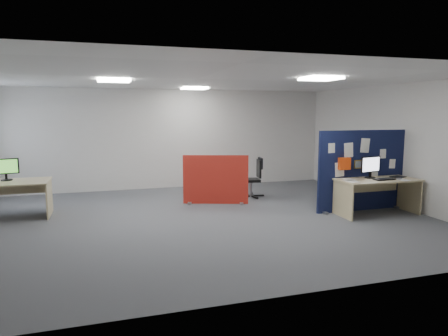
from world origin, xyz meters
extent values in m
plane|color=#56595F|center=(0.00, 0.00, 0.00)|extent=(9.00, 9.00, 0.00)
cube|color=white|center=(0.00, 0.00, 2.70)|extent=(9.00, 7.00, 0.02)
cube|color=silver|center=(0.00, 3.50, 1.35)|extent=(9.00, 0.02, 2.70)
cube|color=silver|center=(0.00, -3.50, 1.35)|extent=(9.00, 0.02, 2.70)
cube|color=silver|center=(4.50, 0.00, 1.35)|extent=(0.02, 7.00, 2.70)
cube|color=white|center=(2.00, -1.00, 2.67)|extent=(0.60, 0.60, 0.04)
cube|color=white|center=(-1.50, 0.50, 2.67)|extent=(0.60, 0.60, 0.04)
cube|color=white|center=(0.50, 2.50, 2.67)|extent=(0.60, 0.60, 0.04)
cube|color=black|center=(3.48, -0.27, 0.85)|extent=(2.07, 0.06, 1.71)
cube|color=gray|center=(2.59, -0.27, 0.02)|extent=(0.08, 0.30, 0.04)
cube|color=gray|center=(4.37, -0.27, 0.02)|extent=(0.08, 0.30, 0.04)
cube|color=white|center=(2.71, -0.31, 1.36)|extent=(0.15, 0.01, 0.20)
cube|color=white|center=(3.11, -0.31, 1.30)|extent=(0.21, 0.01, 0.30)
cube|color=white|center=(3.50, -0.31, 1.39)|extent=(0.21, 0.01, 0.30)
cube|color=white|center=(3.96, -0.31, 1.20)|extent=(0.15, 0.01, 0.20)
cube|color=white|center=(2.91, -0.31, 0.91)|extent=(0.21, 0.01, 0.30)
cube|color=white|center=(3.75, -0.31, 0.77)|extent=(0.21, 0.01, 0.30)
cube|color=white|center=(4.21, -0.31, 0.98)|extent=(0.15, 0.01, 0.20)
cube|color=gold|center=(3.38, -0.31, 1.00)|extent=(0.24, 0.01, 0.18)
cube|color=#FB470F|center=(2.99, -0.35, 1.03)|extent=(0.25, 0.10, 0.25)
cube|color=#D5C389|center=(3.58, -0.67, 0.71)|extent=(1.66, 0.74, 0.03)
cube|color=#D5C389|center=(2.78, -0.67, 0.35)|extent=(0.03, 0.68, 0.70)
cube|color=#D5C389|center=(4.38, -0.67, 0.35)|extent=(0.03, 0.68, 0.70)
cube|color=#D5C389|center=(3.58, -0.33, 0.55)|extent=(1.50, 0.02, 0.30)
cylinder|color=black|center=(3.51, -0.51, 0.74)|extent=(0.21, 0.21, 0.02)
cube|color=black|center=(3.51, -0.51, 0.80)|extent=(0.05, 0.04, 0.11)
cube|color=black|center=(3.51, -0.51, 1.02)|extent=(0.51, 0.14, 0.32)
cube|color=white|center=(3.51, -0.53, 1.02)|extent=(0.47, 0.10, 0.28)
cube|color=black|center=(3.66, -0.77, 0.74)|extent=(0.47, 0.22, 0.02)
cube|color=gray|center=(3.97, -0.82, 0.74)|extent=(0.11, 0.08, 0.03)
cube|color=black|center=(4.16, -0.57, 0.74)|extent=(0.34, 0.30, 0.01)
cube|color=#A82815|center=(0.68, 1.22, 0.56)|extent=(1.43, 0.52, 1.12)
cube|color=gray|center=(0.09, 1.22, 0.02)|extent=(0.08, 0.30, 0.04)
cube|color=gray|center=(1.27, 1.22, 0.02)|extent=(0.08, 0.30, 0.04)
cube|color=#D5C389|center=(-3.68, 1.19, 0.71)|extent=(1.76, 0.88, 0.03)
cube|color=#D5C389|center=(-2.83, 1.19, 0.35)|extent=(0.03, 0.81, 0.70)
cube|color=#D5C389|center=(-3.68, 1.60, 0.55)|extent=(1.58, 0.02, 0.30)
cylinder|color=black|center=(-3.62, 1.36, 0.74)|extent=(0.22, 0.22, 0.02)
cube|color=black|center=(-3.62, 1.36, 0.81)|extent=(0.05, 0.04, 0.11)
cube|color=black|center=(-3.62, 1.36, 1.01)|extent=(0.48, 0.13, 0.31)
cube|color=#479431|center=(-3.62, 1.34, 1.01)|extent=(0.44, 0.09, 0.27)
cube|color=black|center=(1.90, 1.62, 0.04)|extent=(0.27, 0.09, 0.04)
cube|color=black|center=(1.80, 1.82, 0.04)|extent=(0.16, 0.26, 0.04)
cube|color=black|center=(1.57, 1.79, 0.04)|extent=(0.22, 0.22, 0.04)
cube|color=black|center=(1.53, 1.56, 0.04)|extent=(0.26, 0.16, 0.04)
cube|color=black|center=(1.74, 1.46, 0.04)|extent=(0.08, 0.27, 0.04)
cylinder|color=gray|center=(1.71, 1.65, 0.22)|extent=(0.05, 0.05, 0.37)
cube|color=black|center=(1.71, 1.65, 0.42)|extent=(0.47, 0.47, 0.06)
cube|color=black|center=(1.90, 1.62, 0.71)|extent=(0.10, 0.37, 0.44)
cube|color=black|center=(1.94, 1.61, 0.84)|extent=(0.11, 0.34, 0.27)
cube|color=white|center=(2.91, -0.74, 0.73)|extent=(0.24, 0.32, 0.00)
cube|color=white|center=(2.99, -0.54, 0.73)|extent=(0.26, 0.33, 0.00)
cube|color=white|center=(3.99, -0.87, 0.73)|extent=(0.25, 0.32, 0.00)
camera|label=1|loc=(-1.74, -7.41, 2.08)|focal=32.00mm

